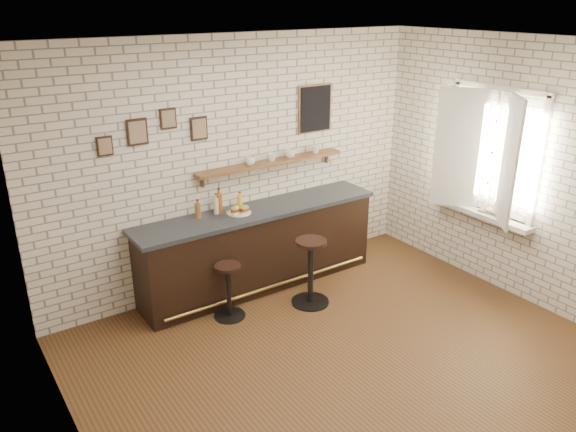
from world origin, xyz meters
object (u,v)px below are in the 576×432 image
object	(u,v)px
bar_counter	(259,248)
book_upper	(489,212)
bitters_bottle_white	(216,205)
shelf_cup_b	(272,157)
bitters_bottle_amber	(219,203)
bar_stool_right	(311,270)
shelf_cup_d	(316,150)
book_lower	(488,213)
sandwich_plate	(239,213)
bar_stool_left	(229,289)
bitters_bottle_brown	(198,210)
ciabatta_sandwich	(240,209)
shelf_cup_a	(250,161)
condiment_bottle_yellow	(240,201)
shelf_cup_c	(290,154)

from	to	relation	value
bar_counter	book_upper	bearing A→B (deg)	-33.54
bitters_bottle_white	shelf_cup_b	distance (m)	0.92
bitters_bottle_amber	bar_stool_right	bearing A→B (deg)	-50.68
bitters_bottle_white	shelf_cup_d	xyz separation A→B (m)	(1.47, 0.06, 0.44)
shelf_cup_b	book_lower	distance (m)	2.68
bar_counter	sandwich_plate	size ratio (longest dim) A/B	11.07
sandwich_plate	bar_stool_left	distance (m)	0.91
bar_counter	sandwich_plate	distance (m)	0.57
bar_counter	bitters_bottle_brown	xyz separation A→B (m)	(-0.71, 0.14, 0.59)
bitters_bottle_white	bar_stool_right	xyz separation A→B (m)	(0.74, -0.86, -0.68)
book_lower	bar_stool_right	bearing A→B (deg)	141.76
ciabatta_sandwich	shelf_cup_a	distance (m)	0.59
bitters_bottle_brown	bar_stool_left	bearing A→B (deg)	-86.08
sandwich_plate	condiment_bottle_yellow	size ratio (longest dim) A/B	1.36
shelf_cup_d	book_upper	world-z (taller)	shelf_cup_d
shelf_cup_d	shelf_cup_b	bearing A→B (deg)	-166.12
shelf_cup_b	shelf_cup_c	xyz separation A→B (m)	(0.26, 0.00, 0.00)
bitters_bottle_amber	bar_counter	bearing A→B (deg)	-17.89
bitters_bottle_brown	condiment_bottle_yellow	distance (m)	0.55
sandwich_plate	bar_stool_right	world-z (taller)	sandwich_plate
ciabatta_sandwich	shelf_cup_d	distance (m)	1.34
sandwich_plate	bitters_bottle_brown	xyz separation A→B (m)	(-0.46, 0.13, 0.08)
bitters_bottle_brown	shelf_cup_b	bearing A→B (deg)	3.21
shelf_cup_c	bitters_bottle_amber	bearing A→B (deg)	90.47
condiment_bottle_yellow	shelf_cup_d	bearing A→B (deg)	2.90
bitters_bottle_brown	book_upper	world-z (taller)	bitters_bottle_brown
bitters_bottle_white	bitters_bottle_amber	distance (m)	0.05
sandwich_plate	book_lower	world-z (taller)	sandwich_plate
bar_stool_right	shelf_cup_c	size ratio (longest dim) A/B	5.87
condiment_bottle_yellow	book_lower	world-z (taller)	condiment_bottle_yellow
bitters_bottle_white	book_lower	world-z (taller)	bitters_bottle_white
sandwich_plate	bitters_bottle_white	world-z (taller)	bitters_bottle_white
bar_counter	book_upper	size ratio (longest dim) A/B	13.25
bar_stool_right	bitters_bottle_white	bearing A→B (deg)	130.92
ciabatta_sandwich	bar_stool_left	size ratio (longest dim) A/B	0.38
shelf_cup_a	shelf_cup_b	xyz separation A→B (m)	(0.31, 0.00, 0.00)
sandwich_plate	shelf_cup_a	size ratio (longest dim) A/B	2.24
bar_counter	bitters_bottle_amber	world-z (taller)	bitters_bottle_amber
bitters_bottle_brown	shelf_cup_d	world-z (taller)	shelf_cup_d
condiment_bottle_yellow	bitters_bottle_amber	bearing A→B (deg)	180.00
bar_stool_right	shelf_cup_a	bearing A→B (deg)	104.67
bitters_bottle_amber	bar_stool_right	size ratio (longest dim) A/B	0.38
condiment_bottle_yellow	shelf_cup_b	bearing A→B (deg)	6.74
bitters_bottle_amber	shelf_cup_c	bearing A→B (deg)	3.24
bitters_bottle_brown	bitters_bottle_amber	bearing A→B (deg)	-0.00
condiment_bottle_yellow	shelf_cup_b	world-z (taller)	shelf_cup_b
bar_counter	shelf_cup_c	xyz separation A→B (m)	(0.59, 0.20, 1.05)
bitters_bottle_amber	shelf_cup_b	size ratio (longest dim) A/B	2.80
bitters_bottle_amber	book_lower	distance (m)	3.20
bar_counter	sandwich_plate	xyz separation A→B (m)	(-0.26, 0.01, 0.51)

